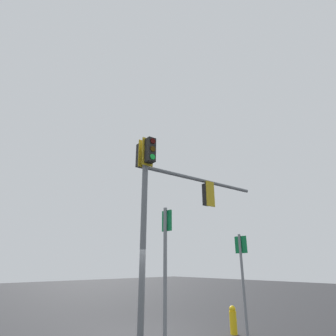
# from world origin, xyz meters

# --- Properties ---
(ground_plane) EXTENTS (60.00, 60.00, 0.00)m
(ground_plane) POSITION_xyz_m (0.00, 0.00, 0.00)
(ground_plane) COLOR #2D2D30
(signal_mast_assembly) EXTENTS (5.86, 1.15, 6.38)m
(signal_mast_assembly) POSITION_xyz_m (0.56, -0.49, 4.54)
(signal_mast_assembly) COLOR slate
(signal_mast_assembly) RESTS_ON ground
(route_sign_primary) EXTENTS (0.10, 0.26, 3.12)m
(route_sign_primary) POSITION_xyz_m (-2.34, -3.64, 1.83)
(route_sign_primary) COLOR slate
(route_sign_primary) RESTS_ON ground
(fire_hydrant) EXTENTS (0.31, 0.22, 0.81)m
(fire_hydrant) POSITION_xyz_m (2.11, -1.90, 0.40)
(fire_hydrant) COLOR yellow
(fire_hydrant) RESTS_ON ground
(route_sign_secondary) EXTENTS (0.11, 0.38, 2.83)m
(route_sign_secondary) POSITION_xyz_m (0.69, -3.32, 1.78)
(route_sign_secondary) COLOR slate
(route_sign_secondary) RESTS_ON ground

